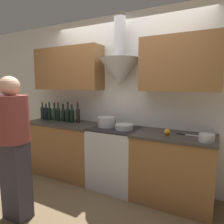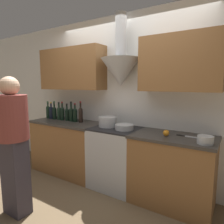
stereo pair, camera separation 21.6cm
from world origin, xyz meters
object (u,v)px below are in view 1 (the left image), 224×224
at_px(wine_bottle_0, 43,112).
at_px(wine_bottle_6, 68,114).
at_px(person_foreground_left, 14,143).
at_px(wine_bottle_3, 55,113).
at_px(wine_bottle_1, 46,113).
at_px(wine_bottle_8, 78,114).
at_px(wine_bottle_4, 58,113).
at_px(stove_range, 115,157).
at_px(stock_pot, 107,122).
at_px(saucepan, 207,138).
at_px(wine_bottle_2, 50,113).
at_px(wine_bottle_5, 63,114).
at_px(wine_bottle_7, 72,115).
at_px(orange_fruit, 167,132).
at_px(mixing_bowl, 124,127).

bearing_deg(wine_bottle_0, wine_bottle_6, -1.46).
bearing_deg(person_foreground_left, wine_bottle_3, 114.76).
bearing_deg(wine_bottle_1, wine_bottle_8, 1.29).
relative_size(wine_bottle_1, wine_bottle_4, 0.94).
xyz_separation_m(stove_range, stock_pot, (-0.16, 0.02, 0.52)).
bearing_deg(person_foreground_left, saucepan, 28.41).
distance_m(wine_bottle_4, saucepan, 2.38).
height_order(saucepan, person_foreground_left, person_foreground_left).
height_order(wine_bottle_2, person_foreground_left, person_foreground_left).
bearing_deg(wine_bottle_0, stove_range, -2.31).
distance_m(wine_bottle_3, wine_bottle_6, 0.31).
relative_size(wine_bottle_2, person_foreground_left, 0.20).
relative_size(wine_bottle_5, wine_bottle_7, 0.94).
bearing_deg(wine_bottle_8, wine_bottle_6, -173.77).
bearing_deg(wine_bottle_2, wine_bottle_0, 173.38).
relative_size(stove_range, wine_bottle_2, 2.73).
xyz_separation_m(wine_bottle_4, wine_bottle_7, (0.30, 0.01, -0.00)).
bearing_deg(person_foreground_left, wine_bottle_5, 106.57).
relative_size(wine_bottle_1, orange_fruit, 4.07).
relative_size(wine_bottle_0, wine_bottle_5, 1.06).
bearing_deg(wine_bottle_7, stove_range, -3.18).
bearing_deg(wine_bottle_3, wine_bottle_8, 1.50).
bearing_deg(person_foreground_left, wine_bottle_8, 93.04).
bearing_deg(orange_fruit, wine_bottle_8, 175.25).
distance_m(stove_range, wine_bottle_4, 1.28).
bearing_deg(stove_range, stock_pot, 172.00).
bearing_deg(wine_bottle_3, wine_bottle_6, -1.49).
bearing_deg(mixing_bowl, wine_bottle_2, 177.67).
xyz_separation_m(wine_bottle_6, orange_fruit, (1.70, -0.10, -0.10)).
height_order(wine_bottle_8, saucepan, wine_bottle_8).
relative_size(wine_bottle_3, wine_bottle_4, 0.95).
relative_size(wine_bottle_1, stock_pot, 1.14).
distance_m(wine_bottle_3, wine_bottle_4, 0.10).
height_order(wine_bottle_3, wine_bottle_8, wine_bottle_8).
height_order(wine_bottle_5, orange_fruit, wine_bottle_5).
bearing_deg(wine_bottle_4, stock_pot, -1.12).
height_order(wine_bottle_1, wine_bottle_3, wine_bottle_3).
relative_size(wine_bottle_3, wine_bottle_8, 0.89).
relative_size(wine_bottle_4, orange_fruit, 4.35).
bearing_deg(wine_bottle_5, wine_bottle_8, 3.32).
height_order(wine_bottle_8, stock_pot, wine_bottle_8).
bearing_deg(wine_bottle_2, wine_bottle_1, 172.64).
xyz_separation_m(wine_bottle_4, stock_pot, (0.98, -0.02, -0.06)).
height_order(wine_bottle_2, mixing_bowl, wine_bottle_2).
bearing_deg(wine_bottle_4, saucepan, -4.83).
bearing_deg(wine_bottle_8, person_foreground_left, -86.96).
relative_size(wine_bottle_0, wine_bottle_4, 0.96).
height_order(wine_bottle_7, wine_bottle_8, wine_bottle_8).
relative_size(wine_bottle_1, mixing_bowl, 1.18).
bearing_deg(wine_bottle_0, wine_bottle_7, -1.26).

